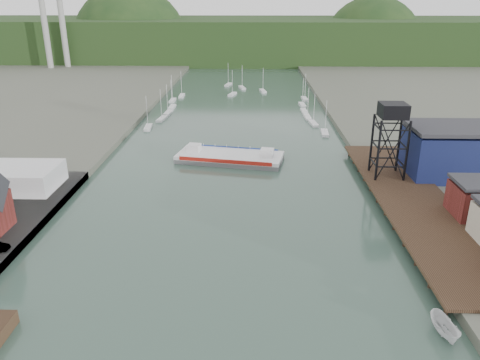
{
  "coord_description": "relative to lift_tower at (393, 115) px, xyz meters",
  "views": [
    {
      "loc": [
        5.45,
        -39.31,
        38.46
      ],
      "look_at": [
        3.08,
        49.4,
        4.0
      ],
      "focal_mm": 35.0,
      "sensor_mm": 36.0,
      "label": 1
    }
  ],
  "objects": [
    {
      "name": "chain_ferry",
      "position": [
        -35.12,
        15.0,
        -14.56
      ],
      "size": [
        27.82,
        15.29,
        3.79
      ],
      "rotation": [
        0.0,
        0.0,
        -0.19
      ],
      "color": "#555557",
      "rests_on": "ground"
    },
    {
      "name": "white_shed",
      "position": [
        -79.0,
        -8.0,
        -11.8
      ],
      "size": [
        18.0,
        12.0,
        4.5
      ],
      "primitive_type": "cube",
      "color": "silver",
      "rests_on": "west_quay"
    },
    {
      "name": "motorboat",
      "position": [
        -5.89,
        -50.28,
        -14.52
      ],
      "size": [
        2.77,
        6.02,
        2.25
      ],
      "primitive_type": "imported",
      "rotation": [
        0.0,
        0.0,
        0.1
      ],
      "color": "silver",
      "rests_on": "ground"
    },
    {
      "name": "smokestacks",
      "position": [
        -141.0,
        174.5,
        14.35
      ],
      "size": [
        11.2,
        8.2,
        60.0
      ],
      "color": "#A1A09B",
      "rests_on": "ground"
    },
    {
      "name": "east_pier",
      "position": [
        2.0,
        -13.0,
        -13.75
      ],
      "size": [
        14.0,
        70.0,
        2.45
      ],
      "color": "black",
      "rests_on": "ground"
    },
    {
      "name": "distant_hills",
      "position": [
        -38.98,
        243.35,
        -5.27
      ],
      "size": [
        500.0,
        120.0,
        80.0
      ],
      "color": "#193316",
      "rests_on": "ground"
    },
    {
      "name": "blue_shed",
      "position": [
        15.0,
        2.0,
        -8.59
      ],
      "size": [
        20.5,
        14.5,
        11.3
      ],
      "color": "#0D113A",
      "rests_on": "east_land"
    },
    {
      "name": "marina_sailboats",
      "position": [
        -34.92,
        80.46,
        -15.3
      ],
      "size": [
        57.71,
        92.65,
        0.9
      ],
      "color": "silver",
      "rests_on": "ground"
    },
    {
      "name": "lift_tower",
      "position": [
        0.0,
        0.0,
        0.0
      ],
      "size": [
        6.5,
        6.5,
        16.0
      ],
      "color": "black",
      "rests_on": "east_pier"
    }
  ]
}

